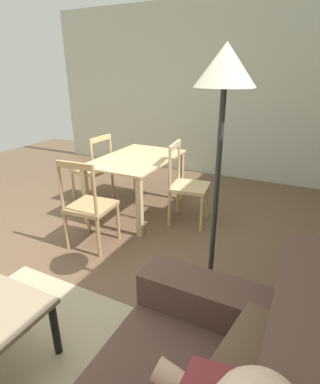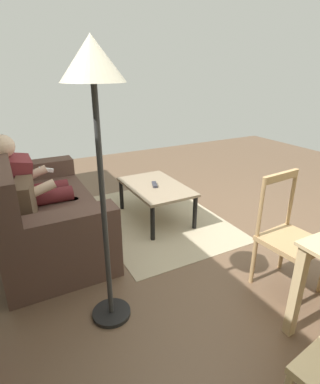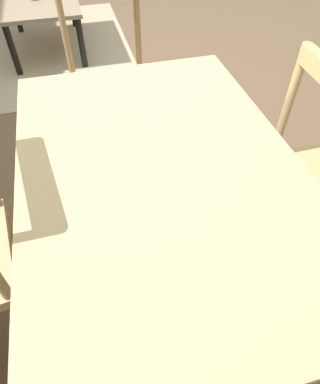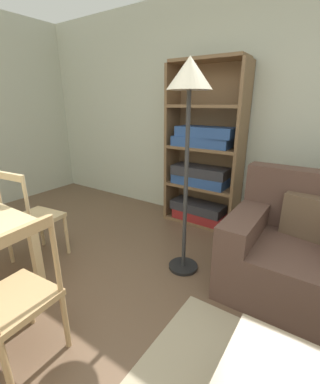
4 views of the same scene
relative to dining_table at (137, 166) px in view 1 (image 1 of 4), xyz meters
name	(u,v)px [view 1 (image 1 of 4)]	position (x,y,z in m)	size (l,w,h in m)	color
ground_plane	(65,265)	(1.36, -0.01, -0.60)	(8.61, 8.61, 0.00)	brown
wall_side	(193,92)	(-1.95, -0.01, 0.78)	(0.12, 5.37, 2.76)	beige
dining_table	(137,166)	(0.00, 0.00, 0.00)	(1.25, 0.82, 0.72)	#D1B27F
dining_chair_near_wall	(187,186)	(0.00, 0.68, -0.14)	(0.47, 0.47, 0.96)	#D1B27F
dining_chair_facing_couch	(89,206)	(0.96, 0.00, -0.16)	(0.45, 0.45, 0.95)	tan
dining_chair_by_doorway	(94,170)	(0.00, -0.68, -0.14)	(0.44, 0.44, 0.93)	tan
floor_lamp	(223,96)	(1.31, 1.38, 0.97)	(0.36, 0.36, 1.86)	black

